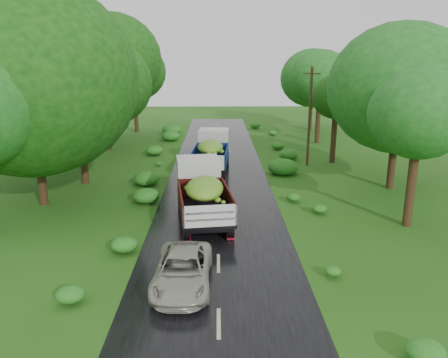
{
  "coord_description": "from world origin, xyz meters",
  "views": [
    {
      "loc": [
        -0.01,
        -11.58,
        7.84
      ],
      "look_at": [
        0.31,
        10.22,
        1.7
      ],
      "focal_mm": 35.0,
      "sensor_mm": 36.0,
      "label": 1
    }
  ],
  "objects_px": {
    "car": "(183,270)",
    "truck_far": "(212,150)",
    "truck_near": "(202,190)",
    "utility_pole": "(310,116)"
  },
  "relations": [
    {
      "from": "truck_far",
      "to": "utility_pole",
      "type": "xyz_separation_m",
      "value": [
        7.08,
        1.54,
        2.2
      ]
    },
    {
      "from": "car",
      "to": "truck_far",
      "type": "bearing_deg",
      "value": 88.07
    },
    {
      "from": "truck_near",
      "to": "truck_far",
      "type": "xyz_separation_m",
      "value": [
        0.39,
        9.53,
        -0.01
      ]
    },
    {
      "from": "truck_near",
      "to": "car",
      "type": "relative_size",
      "value": 1.56
    },
    {
      "from": "utility_pole",
      "to": "truck_near",
      "type": "bearing_deg",
      "value": -109.57
    },
    {
      "from": "truck_far",
      "to": "car",
      "type": "relative_size",
      "value": 1.53
    },
    {
      "from": "truck_near",
      "to": "utility_pole",
      "type": "xyz_separation_m",
      "value": [
        7.47,
        11.07,
        2.19
      ]
    },
    {
      "from": "truck_far",
      "to": "utility_pole",
      "type": "bearing_deg",
      "value": 16.33
    },
    {
      "from": "truck_far",
      "to": "utility_pole",
      "type": "height_order",
      "value": "utility_pole"
    },
    {
      "from": "truck_near",
      "to": "truck_far",
      "type": "distance_m",
      "value": 9.54
    }
  ]
}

